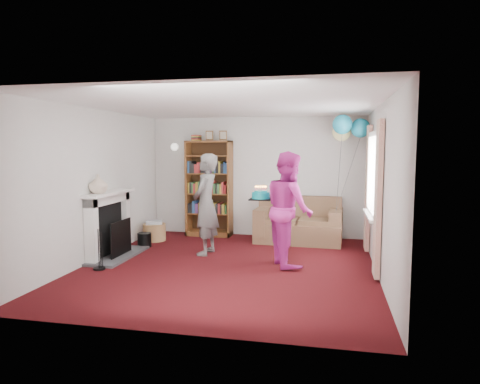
% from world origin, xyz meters
% --- Properties ---
extents(ground, '(5.00, 5.00, 0.00)m').
position_xyz_m(ground, '(0.00, 0.00, 0.00)').
color(ground, black).
rests_on(ground, ground).
extents(wall_back, '(4.50, 0.02, 2.50)m').
position_xyz_m(wall_back, '(0.00, 2.51, 1.25)').
color(wall_back, silver).
rests_on(wall_back, ground).
extents(wall_left, '(0.02, 5.00, 2.50)m').
position_xyz_m(wall_left, '(-2.26, 0.00, 1.25)').
color(wall_left, silver).
rests_on(wall_left, ground).
extents(wall_right, '(0.02, 5.00, 2.50)m').
position_xyz_m(wall_right, '(2.26, 0.00, 1.25)').
color(wall_right, silver).
rests_on(wall_right, ground).
extents(ceiling, '(4.50, 5.00, 0.01)m').
position_xyz_m(ceiling, '(0.00, 0.00, 2.50)').
color(ceiling, white).
rests_on(ceiling, wall_back).
extents(fireplace, '(0.55, 1.80, 1.12)m').
position_xyz_m(fireplace, '(-2.09, 0.19, 0.51)').
color(fireplace, '#3F3F42').
rests_on(fireplace, ground).
extents(window_bay, '(0.14, 2.02, 2.20)m').
position_xyz_m(window_bay, '(2.21, 0.60, 1.20)').
color(window_bay, white).
rests_on(window_bay, ground).
extents(wall_sconce, '(0.16, 0.23, 0.16)m').
position_xyz_m(wall_sconce, '(-1.75, 2.36, 1.88)').
color(wall_sconce, gold).
rests_on(wall_sconce, ground).
extents(bookcase, '(0.95, 0.42, 2.22)m').
position_xyz_m(bookcase, '(-0.96, 2.30, 0.98)').
color(bookcase, '#472B14').
rests_on(bookcase, ground).
extents(sofa, '(1.67, 0.89, 0.89)m').
position_xyz_m(sofa, '(0.95, 2.07, 0.33)').
color(sofa, brown).
rests_on(sofa, ground).
extents(wicker_basket, '(0.45, 0.45, 0.40)m').
position_xyz_m(wicker_basket, '(-1.90, 1.54, 0.18)').
color(wicker_basket, '#A97A4F').
rests_on(wicker_basket, ground).
extents(person_striped, '(0.47, 0.67, 1.76)m').
position_xyz_m(person_striped, '(-0.57, 0.70, 0.88)').
color(person_striped, black).
rests_on(person_striped, ground).
extents(person_magenta, '(0.98, 1.08, 1.81)m').
position_xyz_m(person_magenta, '(0.91, 0.31, 0.90)').
color(person_magenta, '#B92585').
rests_on(person_magenta, ground).
extents(birthday_cake, '(0.35, 0.35, 0.22)m').
position_xyz_m(birthday_cake, '(0.44, 0.43, 1.09)').
color(birthday_cake, black).
rests_on(birthday_cake, ground).
extents(balloons, '(0.68, 0.74, 1.80)m').
position_xyz_m(balloons, '(1.85, 1.80, 2.22)').
color(balloons, '#3F3F3F').
rests_on(balloons, ground).
extents(mantel_vase, '(0.38, 0.38, 0.31)m').
position_xyz_m(mantel_vase, '(-2.12, -0.15, 1.28)').
color(mantel_vase, beige).
rests_on(mantel_vase, fireplace).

